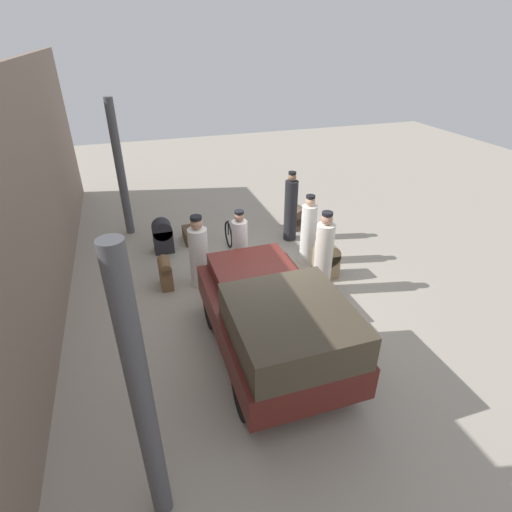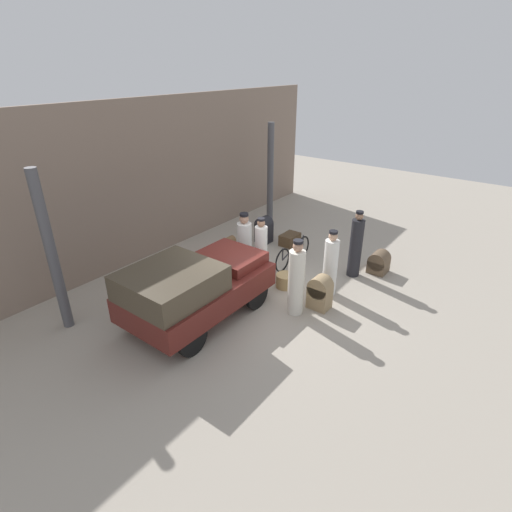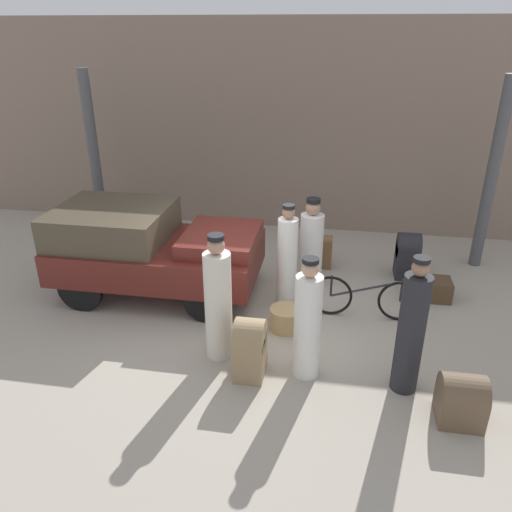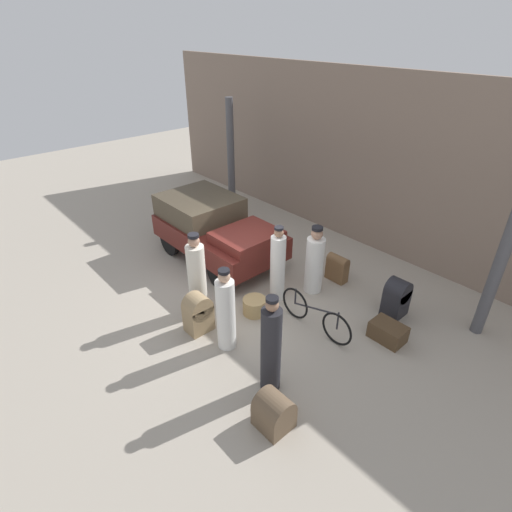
# 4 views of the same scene
# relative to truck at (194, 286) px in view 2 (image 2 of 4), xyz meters

# --- Properties ---
(ground_plane) EXTENTS (30.00, 30.00, 0.00)m
(ground_plane) POSITION_rel_truck_xyz_m (1.70, -0.49, -0.85)
(ground_plane) COLOR #A89E8E
(station_building_facade) EXTENTS (16.00, 0.15, 4.50)m
(station_building_facade) POSITION_rel_truck_xyz_m (1.70, 3.58, 1.40)
(station_building_facade) COLOR gray
(station_building_facade) RESTS_ON ground
(canopy_pillar_left) EXTENTS (0.22, 0.22, 3.56)m
(canopy_pillar_left) POSITION_rel_truck_xyz_m (-1.90, 2.10, 0.93)
(canopy_pillar_left) COLOR #4C4C51
(canopy_pillar_left) RESTS_ON ground
(canopy_pillar_right) EXTENTS (0.22, 0.22, 3.56)m
(canopy_pillar_right) POSITION_rel_truck_xyz_m (5.88, 2.10, 0.93)
(canopy_pillar_right) COLOR #4C4C51
(canopy_pillar_right) RESTS_ON ground
(truck) EXTENTS (3.43, 1.85, 1.51)m
(truck) POSITION_rel_truck_xyz_m (0.00, 0.00, 0.00)
(truck) COLOR black
(truck) RESTS_ON ground
(bicycle) EXTENTS (1.78, 0.04, 0.74)m
(bicycle) POSITION_rel_truck_xyz_m (3.66, -0.30, -0.50)
(bicycle) COLOR black
(bicycle) RESTS_ON ground
(wicker_basket) EXTENTS (0.50, 0.50, 0.35)m
(wicker_basket) POSITION_rel_truck_xyz_m (2.46, -0.84, -0.68)
(wicker_basket) COLOR tan
(wicker_basket) RESTS_ON ground
(porter_standing_middle) EXTENTS (0.34, 0.34, 1.86)m
(porter_standing_middle) POSITION_rel_truck_xyz_m (4.13, -1.97, 0.01)
(porter_standing_middle) COLOR #232328
(porter_standing_middle) RESTS_ON ground
(porter_lifting_near_truck) EXTENTS (0.41, 0.41, 1.62)m
(porter_lifting_near_truck) POSITION_rel_truck_xyz_m (2.72, 0.73, -0.12)
(porter_lifting_near_truck) COLOR white
(porter_lifting_near_truck) RESTS_ON ground
(porter_carrying_trunk) EXTENTS (0.33, 0.33, 1.77)m
(porter_carrying_trunk) POSITION_rel_truck_xyz_m (2.39, -0.09, -0.03)
(porter_carrying_trunk) COLOR white
(porter_carrying_trunk) RESTS_ON ground
(conductor_in_dark_uniform) EXTENTS (0.35, 0.35, 1.72)m
(conductor_in_dark_uniform) POSITION_rel_truck_xyz_m (2.85, -1.89, -0.06)
(conductor_in_dark_uniform) COLOR white
(conductor_in_dark_uniform) RESTS_ON ground
(porter_with_bicycle) EXTENTS (0.38, 0.38, 1.85)m
(porter_with_bicycle) POSITION_rel_truck_xyz_m (1.61, -1.67, -0.00)
(porter_with_bicycle) COLOR silver
(porter_with_bicycle) RESTS_ON ground
(trunk_umber_medium) EXTENTS (0.40, 0.51, 0.84)m
(trunk_umber_medium) POSITION_rel_truck_xyz_m (2.12, -2.03, -0.43)
(trunk_umber_medium) COLOR #937A56
(trunk_umber_medium) RESTS_ON ground
(suitcase_small_leather) EXTENTS (0.51, 0.50, 0.62)m
(suitcase_small_leather) POSITION_rel_truck_xyz_m (4.72, -2.46, -0.56)
(suitcase_small_leather) COLOR brown
(suitcase_small_leather) RESTS_ON ground
(suitcase_black_upright) EXTENTS (0.41, 0.48, 0.86)m
(suitcase_black_upright) POSITION_rel_truck_xyz_m (4.47, 1.33, -0.41)
(suitcase_black_upright) COLOR #232328
(suitcase_black_upright) RESTS_ON ground
(suitcase_tan_flat) EXTENTS (0.52, 0.25, 0.66)m
(suitcase_tan_flat) POSITION_rel_truck_xyz_m (2.83, 1.47, -0.50)
(suitcase_tan_flat) COLOR brown
(suitcase_tan_flat) RESTS_ON ground
(trunk_wicker_pale) EXTENTS (0.66, 0.46, 0.35)m
(trunk_wicker_pale) POSITION_rel_truck_xyz_m (4.81, 0.54, -0.68)
(trunk_wicker_pale) COLOR #4C3823
(trunk_wicker_pale) RESTS_ON ground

